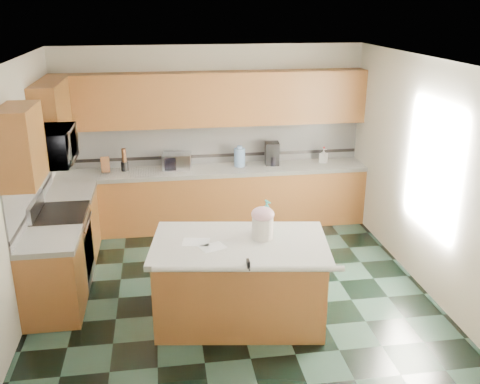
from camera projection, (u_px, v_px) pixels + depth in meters
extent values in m
plane|color=black|center=(232.00, 289.00, 6.46)|extent=(4.60, 4.60, 0.00)
plane|color=white|center=(231.00, 61.00, 5.55)|extent=(4.60, 4.60, 0.00)
cube|color=beige|center=(211.00, 135.00, 8.17)|extent=(4.60, 0.04, 2.70)
cube|color=beige|center=(274.00, 286.00, 3.85)|extent=(4.60, 0.04, 2.70)
cube|color=beige|center=(16.00, 194.00, 5.68)|extent=(0.04, 4.60, 2.70)
cube|color=beige|center=(425.00, 174.00, 6.33)|extent=(0.04, 4.60, 2.70)
cube|color=#543514|center=(214.00, 199.00, 8.18)|extent=(4.60, 0.60, 0.86)
cube|color=silver|center=(214.00, 170.00, 8.03)|extent=(4.60, 0.64, 0.06)
cube|color=#543514|center=(212.00, 99.00, 7.80)|extent=(4.60, 0.33, 0.78)
cube|color=silver|center=(212.00, 143.00, 8.18)|extent=(4.60, 0.02, 0.63)
cube|color=black|center=(212.00, 156.00, 8.24)|extent=(4.60, 0.01, 0.05)
cube|color=#543514|center=(73.00, 225.00, 7.24)|extent=(0.60, 0.82, 0.86)
cube|color=silver|center=(69.00, 193.00, 7.09)|extent=(0.64, 0.82, 0.06)
cube|color=#543514|center=(53.00, 280.00, 5.82)|extent=(0.60, 0.72, 0.86)
cube|color=silver|center=(48.00, 241.00, 5.66)|extent=(0.64, 0.72, 0.06)
cube|color=silver|center=(31.00, 187.00, 6.24)|extent=(0.02, 2.30, 0.63)
cube|color=black|center=(34.00, 203.00, 6.31)|extent=(0.01, 2.30, 0.05)
cube|color=#543514|center=(51.00, 113.00, 6.84)|extent=(0.33, 1.09, 0.78)
cube|color=#543514|center=(21.00, 146.00, 5.29)|extent=(0.33, 0.72, 0.78)
cube|color=#B7B7BC|center=(64.00, 249.00, 6.50)|extent=(0.60, 0.76, 0.88)
cube|color=black|center=(89.00, 251.00, 6.56)|extent=(0.02, 0.68, 0.55)
cube|color=black|center=(59.00, 214.00, 6.35)|extent=(0.62, 0.78, 0.04)
cylinder|color=#B7B7BC|center=(88.00, 222.00, 6.43)|extent=(0.02, 0.66, 0.02)
cube|color=#B7B7BC|center=(35.00, 206.00, 6.27)|extent=(0.06, 0.76, 0.18)
imported|color=#B7B7BC|center=(51.00, 146.00, 6.07)|extent=(0.50, 0.73, 0.41)
cube|color=#543514|center=(240.00, 283.00, 5.74)|extent=(1.86, 1.23, 0.86)
cube|color=silver|center=(240.00, 245.00, 5.58)|extent=(1.97, 1.34, 0.06)
cylinder|color=silver|center=(248.00, 269.00, 5.07)|extent=(1.82, 0.33, 0.06)
cylinder|color=white|center=(263.00, 228.00, 5.62)|extent=(0.26, 0.26, 0.24)
ellipsoid|color=#D398A7|center=(263.00, 214.00, 5.57)|extent=(0.24, 0.24, 0.15)
cylinder|color=tan|center=(263.00, 210.00, 5.55)|extent=(0.08, 0.03, 0.03)
sphere|color=tan|center=(259.00, 210.00, 5.55)|extent=(0.04, 0.04, 0.04)
sphere|color=tan|center=(267.00, 209.00, 5.56)|extent=(0.04, 0.04, 0.04)
imported|color=teal|center=(267.00, 217.00, 5.74)|extent=(0.18, 0.18, 0.37)
cube|color=white|center=(213.00, 247.00, 5.45)|extent=(0.31, 0.27, 0.00)
cube|color=white|center=(196.00, 242.00, 5.57)|extent=(0.31, 0.25, 0.00)
cube|color=black|center=(248.00, 264.00, 5.08)|extent=(0.03, 0.09, 0.08)
cylinder|color=black|center=(249.00, 269.00, 5.04)|extent=(0.01, 0.06, 0.01)
cube|color=#472814|center=(105.00, 165.00, 7.80)|extent=(0.14, 0.18, 0.25)
cylinder|color=black|center=(125.00, 166.00, 7.88)|extent=(0.11, 0.11, 0.14)
cylinder|color=#472814|center=(124.00, 155.00, 7.83)|extent=(0.06, 0.06, 0.20)
cube|color=#B7B7BC|center=(177.00, 161.00, 7.95)|extent=(0.44, 0.32, 0.24)
cube|color=black|center=(177.00, 164.00, 7.82)|extent=(0.37, 0.01, 0.20)
cylinder|color=white|center=(242.00, 158.00, 8.13)|extent=(0.10, 0.10, 0.24)
cylinder|color=#B7B7BC|center=(242.00, 165.00, 8.17)|extent=(0.16, 0.16, 0.01)
cylinder|color=#759FD4|center=(240.00, 157.00, 8.08)|extent=(0.17, 0.17, 0.28)
cylinder|color=#759FD4|center=(240.00, 147.00, 8.03)|extent=(0.08, 0.08, 0.04)
cube|color=black|center=(272.00, 153.00, 8.16)|extent=(0.22, 0.24, 0.35)
cylinder|color=black|center=(272.00, 161.00, 8.15)|extent=(0.14, 0.14, 0.14)
imported|color=white|center=(324.00, 156.00, 8.26)|extent=(0.14, 0.14, 0.22)
cylinder|color=red|center=(324.00, 148.00, 8.22)|extent=(0.02, 0.02, 0.03)
cube|color=white|center=(432.00, 167.00, 6.09)|extent=(0.02, 1.40, 1.10)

